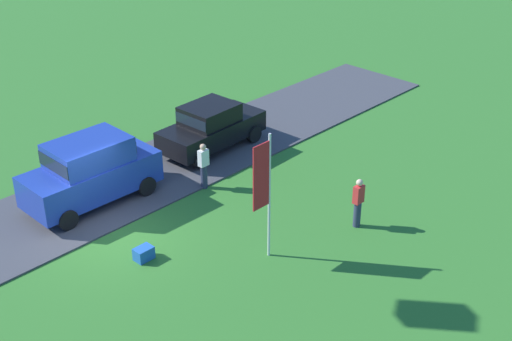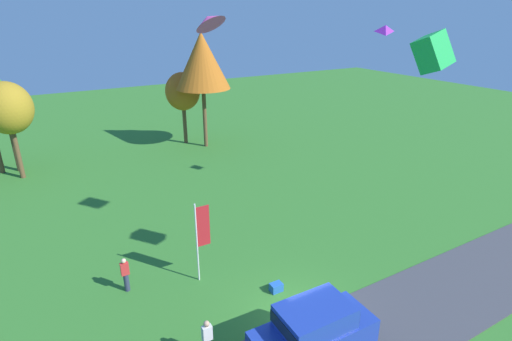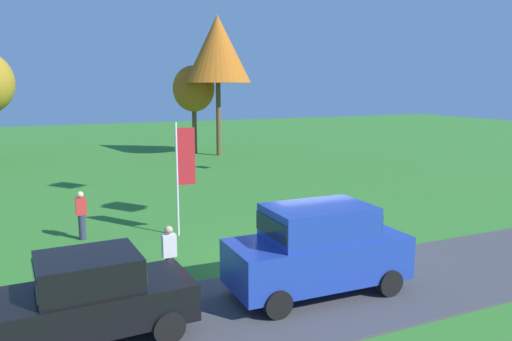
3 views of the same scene
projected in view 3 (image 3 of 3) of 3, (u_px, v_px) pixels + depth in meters
ground_plane at (301, 264)px, 15.00m from camera, size 120.00×120.00×0.00m
pavement_strip at (345, 291)px, 12.92m from camera, size 36.00×4.40×0.06m
car_sedan_far_end at (86, 296)px, 10.24m from camera, size 4.47×2.11×1.84m
car_suv_near_entrance at (318, 246)px, 12.61m from camera, size 4.63×2.12×2.28m
person_on_lawn at (81, 215)px, 17.25m from camera, size 0.36×0.24×1.71m
person_watching_sky at (169, 257)px, 13.05m from camera, size 0.36×0.24×1.71m
tree_far_left at (194, 89)px, 38.67m from camera, size 3.23×3.23×6.83m
tree_far_right at (218, 49)px, 36.95m from camera, size 4.95×4.95×10.44m
flag_banner at (183, 164)px, 17.52m from camera, size 0.71×0.08×4.05m
cooler_box at (280, 240)px, 16.66m from camera, size 0.56×0.40×0.40m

